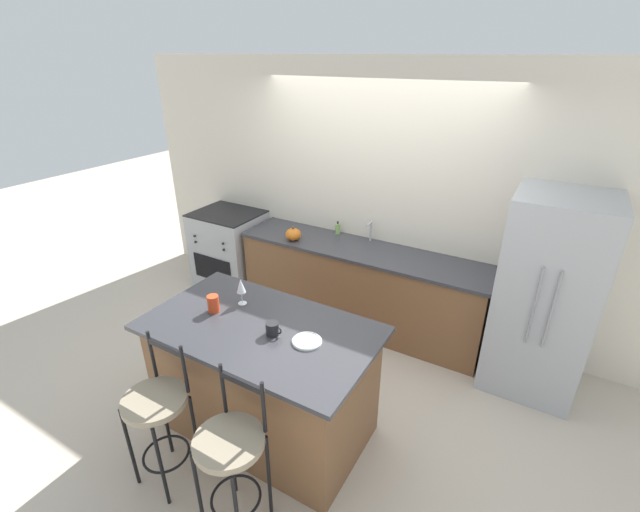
{
  "coord_description": "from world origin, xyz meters",
  "views": [
    {
      "loc": [
        1.64,
        -3.32,
        2.71
      ],
      "look_at": [
        -0.0,
        -0.49,
        1.15
      ],
      "focal_mm": 24.0,
      "sensor_mm": 36.0,
      "label": 1
    }
  ],
  "objects_px": {
    "bar_stool_near": "(158,412)",
    "coffee_mug": "(273,329)",
    "dinner_plate": "(307,341)",
    "tumbler_cup": "(213,304)",
    "wine_glass": "(241,286)",
    "soap_bottle": "(338,229)",
    "oven_range": "(230,249)",
    "refrigerator": "(545,296)",
    "bar_stool_far": "(231,454)",
    "pumpkin_decoration": "(293,234)"
  },
  "relations": [
    {
      "from": "bar_stool_near",
      "to": "coffee_mug",
      "type": "xyz_separation_m",
      "value": [
        0.45,
        0.68,
        0.41
      ]
    },
    {
      "from": "dinner_plate",
      "to": "tumbler_cup",
      "type": "height_order",
      "value": "tumbler_cup"
    },
    {
      "from": "bar_stool_near",
      "to": "wine_glass",
      "type": "distance_m",
      "value": 1.02
    },
    {
      "from": "bar_stool_near",
      "to": "soap_bottle",
      "type": "height_order",
      "value": "bar_stool_near"
    },
    {
      "from": "oven_range",
      "to": "wine_glass",
      "type": "relative_size",
      "value": 4.52
    },
    {
      "from": "refrigerator",
      "to": "soap_bottle",
      "type": "height_order",
      "value": "refrigerator"
    },
    {
      "from": "oven_range",
      "to": "dinner_plate",
      "type": "relative_size",
      "value": 4.76
    },
    {
      "from": "bar_stool_far",
      "to": "dinner_plate",
      "type": "height_order",
      "value": "bar_stool_far"
    },
    {
      "from": "oven_range",
      "to": "bar_stool_far",
      "type": "bearing_deg",
      "value": -48.8
    },
    {
      "from": "bar_stool_far",
      "to": "pumpkin_decoration",
      "type": "distance_m",
      "value": 2.49
    },
    {
      "from": "bar_stool_far",
      "to": "tumbler_cup",
      "type": "relative_size",
      "value": 8.26
    },
    {
      "from": "coffee_mug",
      "to": "tumbler_cup",
      "type": "bearing_deg",
      "value": 178.57
    },
    {
      "from": "bar_stool_far",
      "to": "soap_bottle",
      "type": "xyz_separation_m",
      "value": [
        -0.71,
        2.63,
        0.36
      ]
    },
    {
      "from": "oven_range",
      "to": "soap_bottle",
      "type": "relative_size",
      "value": 6.75
    },
    {
      "from": "refrigerator",
      "to": "tumbler_cup",
      "type": "xyz_separation_m",
      "value": [
        -2.13,
        -1.65,
        0.14
      ]
    },
    {
      "from": "dinner_plate",
      "to": "coffee_mug",
      "type": "distance_m",
      "value": 0.26
    },
    {
      "from": "soap_bottle",
      "to": "refrigerator",
      "type": "bearing_deg",
      "value": -7.82
    },
    {
      "from": "oven_range",
      "to": "dinner_plate",
      "type": "xyz_separation_m",
      "value": [
        2.16,
        -1.65,
        0.48
      ]
    },
    {
      "from": "bar_stool_far",
      "to": "dinner_plate",
      "type": "bearing_deg",
      "value": 83.84
    },
    {
      "from": "bar_stool_near",
      "to": "soap_bottle",
      "type": "xyz_separation_m",
      "value": [
        -0.08,
        2.63,
        0.36
      ]
    },
    {
      "from": "bar_stool_near",
      "to": "pumpkin_decoration",
      "type": "distance_m",
      "value": 2.3
    },
    {
      "from": "tumbler_cup",
      "to": "soap_bottle",
      "type": "distance_m",
      "value": 1.94
    },
    {
      "from": "dinner_plate",
      "to": "coffee_mug",
      "type": "xyz_separation_m",
      "value": [
        -0.25,
        -0.04,
        0.04
      ]
    },
    {
      "from": "coffee_mug",
      "to": "pumpkin_decoration",
      "type": "relative_size",
      "value": 0.74
    },
    {
      "from": "tumbler_cup",
      "to": "refrigerator",
      "type": "bearing_deg",
      "value": 37.66
    },
    {
      "from": "refrigerator",
      "to": "bar_stool_near",
      "type": "height_order",
      "value": "refrigerator"
    },
    {
      "from": "bar_stool_far",
      "to": "pumpkin_decoration",
      "type": "height_order",
      "value": "bar_stool_far"
    },
    {
      "from": "bar_stool_far",
      "to": "wine_glass",
      "type": "xyz_separation_m",
      "value": [
        -0.61,
        0.89,
        0.51
      ]
    },
    {
      "from": "coffee_mug",
      "to": "soap_bottle",
      "type": "distance_m",
      "value": 2.02
    },
    {
      "from": "pumpkin_decoration",
      "to": "coffee_mug",
      "type": "bearing_deg",
      "value": -61.12
    },
    {
      "from": "bar_stool_far",
      "to": "coffee_mug",
      "type": "xyz_separation_m",
      "value": [
        -0.17,
        0.68,
        0.41
      ]
    },
    {
      "from": "bar_stool_far",
      "to": "pumpkin_decoration",
      "type": "relative_size",
      "value": 6.52
    },
    {
      "from": "oven_range",
      "to": "coffee_mug",
      "type": "xyz_separation_m",
      "value": [
        1.91,
        -1.69,
        0.51
      ]
    },
    {
      "from": "oven_range",
      "to": "coffee_mug",
      "type": "relative_size",
      "value": 7.87
    },
    {
      "from": "tumbler_cup",
      "to": "soap_bottle",
      "type": "xyz_separation_m",
      "value": [
        0.02,
        1.94,
        -0.06
      ]
    },
    {
      "from": "oven_range",
      "to": "pumpkin_decoration",
      "type": "bearing_deg",
      "value": -7.6
    },
    {
      "from": "dinner_plate",
      "to": "pumpkin_decoration",
      "type": "distance_m",
      "value": 1.88
    },
    {
      "from": "pumpkin_decoration",
      "to": "soap_bottle",
      "type": "height_order",
      "value": "pumpkin_decoration"
    },
    {
      "from": "bar_stool_far",
      "to": "tumbler_cup",
      "type": "height_order",
      "value": "bar_stool_far"
    },
    {
      "from": "oven_range",
      "to": "soap_bottle",
      "type": "xyz_separation_m",
      "value": [
        1.37,
        0.26,
        0.47
      ]
    },
    {
      "from": "wine_glass",
      "to": "tumbler_cup",
      "type": "distance_m",
      "value": 0.24
    },
    {
      "from": "oven_range",
      "to": "bar_stool_near",
      "type": "bearing_deg",
      "value": -58.45
    },
    {
      "from": "bar_stool_near",
      "to": "pumpkin_decoration",
      "type": "height_order",
      "value": "bar_stool_near"
    },
    {
      "from": "soap_bottle",
      "to": "bar_stool_near",
      "type": "bearing_deg",
      "value": -88.23
    },
    {
      "from": "dinner_plate",
      "to": "tumbler_cup",
      "type": "relative_size",
      "value": 1.55
    },
    {
      "from": "soap_bottle",
      "to": "dinner_plate",
      "type": "bearing_deg",
      "value": -67.71
    },
    {
      "from": "bar_stool_far",
      "to": "soap_bottle",
      "type": "bearing_deg",
      "value": 105.01
    },
    {
      "from": "oven_range",
      "to": "soap_bottle",
      "type": "bearing_deg",
      "value": 10.58
    },
    {
      "from": "bar_stool_far",
      "to": "dinner_plate",
      "type": "relative_size",
      "value": 5.32
    },
    {
      "from": "dinner_plate",
      "to": "soap_bottle",
      "type": "relative_size",
      "value": 1.42
    }
  ]
}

